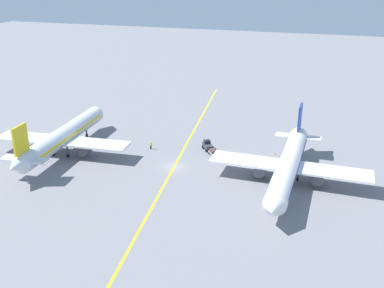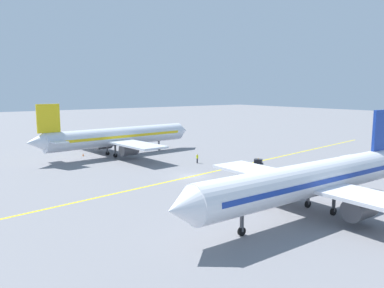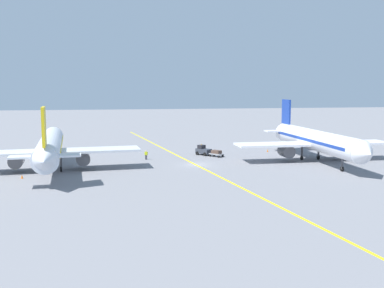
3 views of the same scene
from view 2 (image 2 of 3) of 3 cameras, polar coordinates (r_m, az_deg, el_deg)
ground_plane at (r=56.91m, az=-0.06°, el=-4.97°), size 400.00×400.00×0.00m
apron_yellow_centreline at (r=56.91m, az=-0.06°, el=-4.97°), size 16.86×118.92×0.01m
airplane_at_gate at (r=41.16m, az=17.90°, el=-5.23°), size 28.04×35.42×10.60m
airplane_adjacent_stand at (r=75.88m, az=-11.24°, el=1.05°), size 28.33×35.55×10.60m
baggage_tug_dark at (r=60.99m, az=9.99°, el=-3.33°), size 3.01×3.30×2.11m
baggage_cart_trailing at (r=57.81m, az=9.62°, el=-4.11°), size 2.69×2.92×1.24m
ground_crew_worker at (r=66.97m, az=0.80°, el=-2.16°), size 0.57×0.27×1.68m
traffic_cone_near_nose at (r=77.08m, az=-16.26°, el=-1.59°), size 0.32×0.32×0.55m
traffic_cone_mid_apron at (r=54.38m, az=22.03°, el=-5.91°), size 0.32×0.32×0.55m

